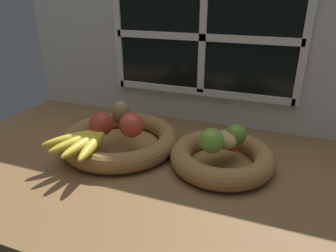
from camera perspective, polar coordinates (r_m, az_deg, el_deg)
name	(u,v)px	position (r cm, az deg, el deg)	size (l,w,h in cm)	color
ground_plane	(174,160)	(93.65, 1.17, -6.37)	(140.00, 90.00, 3.00)	brown
back_wall	(204,46)	(110.94, 6.65, 14.47)	(140.00, 4.60, 55.00)	silver
fruit_bowl_left	(120,139)	(97.78, -8.84, -2.47)	(36.15, 36.15, 5.86)	olive
fruit_bowl_right	(222,157)	(87.87, 9.89, -5.74)	(29.03, 29.03, 5.86)	olive
apple_red_right	(132,125)	(90.48, -6.73, 0.16)	(7.35, 7.35, 7.35)	#CC422D
apple_red_front	(101,124)	(93.25, -12.21, 0.42)	(7.09, 7.09, 7.09)	#B73828
pear_brown	(121,114)	(97.88, -8.65, 2.25)	(5.89, 5.72, 8.38)	olive
banana_bunch_front	(83,141)	(88.48, -15.35, -2.72)	(16.91, 19.37, 2.93)	yellow
potato_back	(233,135)	(88.84, 11.86, -1.66)	(7.07, 4.80, 4.53)	#A38451
potato_large	(223,140)	(85.34, 10.15, -2.53)	(8.13, 5.74, 4.77)	tan
lime_near	(212,141)	(82.08, 8.03, -2.71)	(6.76, 6.76, 6.76)	#6B9E33
lime_far	(236,134)	(88.01, 12.45, -1.50)	(5.85, 5.85, 5.85)	olive
chili_pepper	(224,147)	(84.72, 10.29, -3.85)	(1.88, 1.88, 14.09)	red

